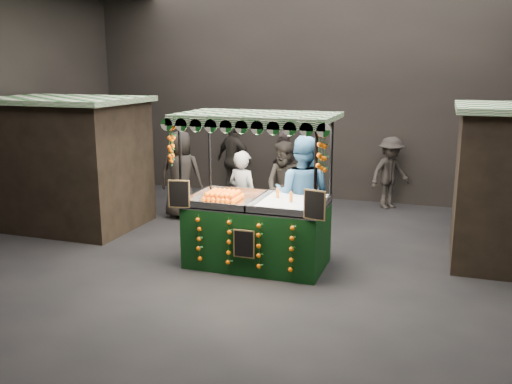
% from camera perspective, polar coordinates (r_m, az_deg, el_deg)
% --- Properties ---
extents(ground, '(12.00, 12.00, 0.00)m').
position_cam_1_polar(ground, '(9.16, 0.23, -7.51)').
color(ground, black).
rests_on(ground, ground).
extents(market_hall, '(12.10, 10.10, 5.05)m').
position_cam_1_polar(market_hall, '(8.59, 0.25, 14.15)').
color(market_hall, black).
rests_on(market_hall, ground).
extents(neighbour_stall_left, '(3.00, 2.20, 2.60)m').
position_cam_1_polar(neighbour_stall_left, '(11.74, -18.93, 2.95)').
color(neighbour_stall_left, black).
rests_on(neighbour_stall_left, ground).
extents(juice_stall, '(2.56, 1.51, 2.48)m').
position_cam_1_polar(juice_stall, '(8.90, 0.13, -2.92)').
color(juice_stall, black).
rests_on(juice_stall, ground).
extents(vendor_grey, '(0.73, 0.60, 1.72)m').
position_cam_1_polar(vendor_grey, '(10.05, -1.37, -0.54)').
color(vendor_grey, slate).
rests_on(vendor_grey, ground).
extents(vendor_blue, '(1.04, 0.82, 2.07)m').
position_cam_1_polar(vendor_blue, '(9.42, 4.82, -0.41)').
color(vendor_blue, navy).
rests_on(vendor_blue, ground).
extents(shopper_0, '(0.68, 0.55, 1.63)m').
position_cam_1_polar(shopper_0, '(11.13, 3.58, 0.52)').
color(shopper_0, '#2C2624').
rests_on(shopper_0, ground).
extents(shopper_1, '(1.03, 0.90, 1.79)m').
position_cam_1_polar(shopper_1, '(10.78, 3.08, 0.55)').
color(shopper_1, '#2A2522').
rests_on(shopper_1, ground).
extents(shopper_2, '(1.21, 0.90, 1.90)m').
position_cam_1_polar(shopper_2, '(13.51, -2.27, 3.33)').
color(shopper_2, '#272420').
rests_on(shopper_2, ground).
extents(shopper_3, '(1.17, 1.19, 1.65)m').
position_cam_1_polar(shopper_3, '(12.91, 13.72, 1.94)').
color(shopper_3, '#2D2825').
rests_on(shopper_3, ground).
extents(shopper_4, '(1.01, 0.76, 1.88)m').
position_cam_1_polar(shopper_4, '(11.83, -7.80, 1.79)').
color(shopper_4, '#292421').
rests_on(shopper_4, ground).
extents(shopper_6, '(0.44, 0.65, 1.73)m').
position_cam_1_polar(shopper_6, '(13.04, 2.67, 2.60)').
color(shopper_6, black).
rests_on(shopper_6, ground).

